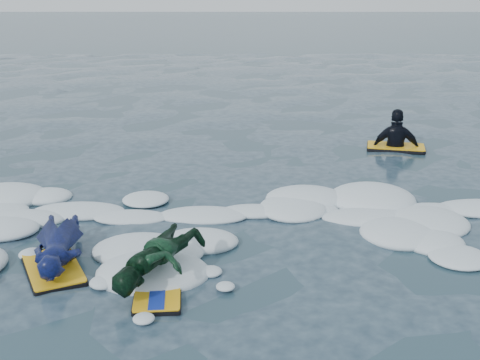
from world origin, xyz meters
name	(u,v)px	position (x,y,z in m)	size (l,w,h in m)	color
ground	(157,265)	(0.00, 0.00, 0.00)	(120.00, 120.00, 0.00)	#162734
foam_band	(167,230)	(0.00, 1.03, 0.00)	(12.00, 3.10, 0.30)	white
prone_woman_unit	(58,248)	(-1.14, 0.03, 0.21)	(0.98, 1.66, 0.40)	black
prone_child_unit	(159,264)	(0.11, -0.51, 0.27)	(1.18, 1.48, 0.53)	black
waiting_rider_unit	(395,151)	(3.99, 5.03, -0.02)	(1.20, 0.82, 1.65)	black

